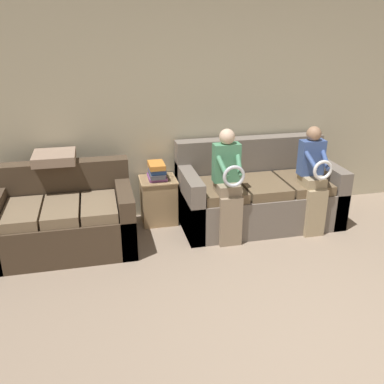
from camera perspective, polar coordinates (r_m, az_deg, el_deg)
The scene contains 9 objects.
ground_plane at distance 3.43m, azimuth 21.78°, elevation -21.90°, with size 14.00×14.00×0.00m, color gray.
wall_back at distance 5.33m, azimuth 5.61°, elevation 10.84°, with size 7.47×0.06×2.55m.
couch_main at distance 5.20m, azimuth 8.68°, elevation -0.34°, with size 1.86×0.93×0.96m.
couch_side at distance 4.77m, azimuth -16.72°, elevation -3.54°, with size 1.46×0.92×0.86m.
child_left_seated at distance 4.58m, azimuth 4.85°, elevation 1.33°, with size 0.29×0.37×1.24m.
child_right_seated at distance 4.96m, azimuth 15.89°, elevation 2.04°, with size 0.28×0.37×1.22m.
side_shelf at distance 5.16m, azimuth -4.49°, elevation -1.02°, with size 0.43×0.40×0.55m.
book_stack at distance 5.03m, azimuth -4.71°, elevation 2.81°, with size 0.21×0.30×0.20m.
throw_pillow at distance 4.86m, azimuth -17.88°, elevation 4.41°, with size 0.44×0.44×0.10m.
Camera 1 is at (-1.65, -1.95, 2.29)m, focal length 40.00 mm.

